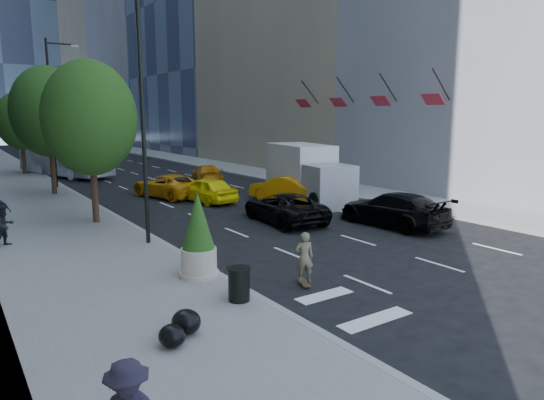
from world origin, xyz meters
TOP-DOWN VIEW (x-y plane):
  - ground at (0.00, 0.00)m, footprint 160.00×160.00m
  - sidewalk_left at (-9.00, 30.00)m, footprint 6.00×120.00m
  - sidewalk_right at (10.00, 30.00)m, footprint 4.00×120.00m
  - tower_right_far at (22.00, 98.00)m, footprint 20.00×24.00m
  - lamp_near at (-6.32, 4.00)m, footprint 2.13×0.22m
  - lamp_far at (-6.32, 22.00)m, footprint 2.13×0.22m
  - tree_near at (-7.20, 9.00)m, footprint 4.20×4.20m
  - tree_mid at (-7.20, 19.00)m, footprint 4.50×4.50m
  - tree_far at (-7.20, 32.00)m, footprint 3.90×3.90m
  - traffic_signal at (-6.40, 40.00)m, footprint 2.48×0.53m
  - facade_flags at (10.64, 10.00)m, footprint 1.85×13.30m
  - skateboarder at (-4.17, -3.00)m, footprint 0.67×0.56m
  - black_sedan_lincoln at (0.50, 4.54)m, footprint 2.84×5.35m
  - black_sedan_mercedes at (4.20, 1.00)m, footprint 2.51×5.59m
  - taxi_a at (-0.19, 11.50)m, footprint 2.47×4.66m
  - taxi_b at (3.79, 9.00)m, footprint 2.56×4.97m
  - taxi_c at (-1.37, 14.53)m, footprint 3.67×5.67m
  - taxi_d at (3.71, 19.16)m, footprint 3.20×4.98m
  - city_bus at (-4.45, 29.34)m, footprint 5.73×10.90m
  - box_truck at (5.06, 8.51)m, footprint 3.74×7.34m
  - pedestrian_a at (-11.20, 6.61)m, footprint 0.98×0.93m
  - trash_can at (-6.60, -3.25)m, footprint 0.59×0.59m
  - planter_shrub at (-6.60, -0.78)m, footprint 1.12×1.12m
  - garbage_bags at (-8.85, -4.49)m, footprint 1.15×1.11m

SIDE VIEW (x-z plane):
  - ground at x=0.00m, z-range 0.00..0.00m
  - sidewalk_left at x=-9.00m, z-range 0.00..0.15m
  - sidewalk_right at x=10.00m, z-range 0.00..0.15m
  - garbage_bags at x=-8.85m, z-range 0.14..0.71m
  - trash_can at x=-6.60m, z-range 0.15..1.03m
  - taxi_d at x=3.71m, z-range 0.00..1.34m
  - black_sedan_lincoln at x=0.50m, z-range 0.00..1.43m
  - taxi_c at x=-1.37m, z-range 0.00..1.45m
  - taxi_a at x=-0.19m, z-range 0.00..1.51m
  - taxi_b at x=3.79m, z-range 0.00..1.56m
  - skateboarder at x=-4.17m, z-range 0.00..1.56m
  - black_sedan_mercedes at x=4.20m, z-range 0.00..1.59m
  - pedestrian_a at x=-11.20m, z-range 0.15..1.75m
  - planter_shrub at x=-6.60m, z-range 0.09..2.77m
  - city_bus at x=-4.45m, z-range 0.00..2.97m
  - box_truck at x=5.06m, z-range 0.03..3.38m
  - traffic_signal at x=-6.40m, z-range 1.63..6.83m
  - tree_far at x=-7.20m, z-range 1.16..8.09m
  - tree_near at x=-7.20m, z-range 1.24..8.70m
  - tree_mid at x=-7.20m, z-range 1.32..9.31m
  - lamp_near at x=-6.32m, z-range 0.81..10.81m
  - lamp_far at x=-6.32m, z-range 0.81..10.81m
  - facade_flags at x=10.64m, z-range 5.16..7.21m
  - tower_right_far at x=22.00m, z-range 0.00..50.00m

